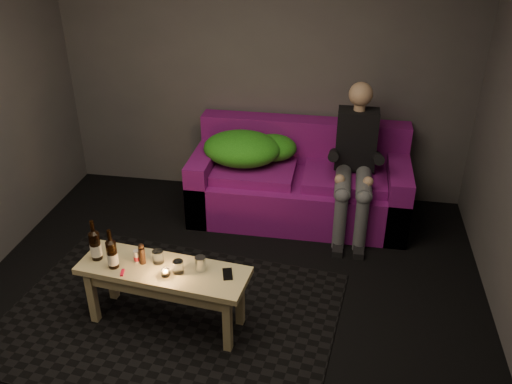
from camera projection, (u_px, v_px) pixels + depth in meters
The scene contains 17 objects.
floor at pixel (213, 336), 3.84m from camera, with size 4.50×4.50×0.00m, color black.
room at pixel (221, 92), 3.45m from camera, with size 4.50×4.50×4.50m.
rug at pixel (170, 317), 4.00m from camera, with size 2.39×1.74×0.01m, color black.
sofa at pixel (300, 184), 5.19m from camera, with size 2.01×0.90×0.86m.
green_blanket at pixel (247, 148), 5.10m from camera, with size 0.88×0.60×0.30m.
person at pixel (355, 159), 4.80m from camera, with size 0.36×0.83×1.34m.
coffee_table at pixel (164, 278), 3.77m from camera, with size 1.23×0.52×0.49m.
beer_bottle_a at pixel (95, 245), 3.77m from camera, with size 0.08×0.08×0.31m.
beer_bottle_b at pixel (112, 254), 3.69m from camera, with size 0.08×0.08×0.30m.
salt_shaker at pixel (137, 256), 3.77m from camera, with size 0.04×0.04×0.09m, color silver.
pepper_mill at pixel (142, 256), 3.75m from camera, with size 0.04×0.04×0.12m, color black.
tumbler_back at pixel (158, 257), 3.77m from camera, with size 0.08×0.08×0.09m, color white.
tealight at pixel (165, 273), 3.65m from camera, with size 0.06×0.06×0.05m.
tumbler_front at pixel (178, 267), 3.66m from camera, with size 0.07×0.07×0.09m, color white.
steel_cup at pixel (200, 264), 3.69m from camera, with size 0.07×0.07×0.10m, color silver.
smartphone at pixel (228, 274), 3.66m from camera, with size 0.06×0.13×0.01m, color black.
red_lighter at pixel (122, 273), 3.67m from camera, with size 0.02×0.07×0.01m, color red.
Camera 1 is at (0.78, -2.78, 2.74)m, focal length 38.00 mm.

